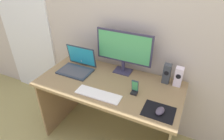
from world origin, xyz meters
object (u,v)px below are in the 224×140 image
speaker_right (178,77)px  keyboard_external (98,94)px  fishbowl (85,57)px  phone_in_dock (135,89)px  laptop (77,66)px  mouse (160,111)px  speaker_near_monitor (167,74)px  monitor (124,50)px

speaker_right → keyboard_external: size_ratio=0.45×
fishbowl → keyboard_external: bearing=-46.9°
speaker_right → phone_in_dock: (-0.32, -0.29, -0.05)m
laptop → mouse: bearing=-15.3°
laptop → phone_in_dock: laptop is taller
speaker_near_monitor → keyboard_external: bearing=-137.6°
laptop → fishbowl: (-0.01, 0.17, 0.02)m
fishbowl → phone_in_dock: fishbowl is taller
keyboard_external → mouse: 0.54m
speaker_right → speaker_near_monitor: 0.11m
monitor → phone_in_dock: bearing=-51.6°
keyboard_external → phone_in_dock: phone_in_dock is taller
monitor → speaker_right: bearing=-0.1°
monitor → speaker_right: monitor is taller
mouse → speaker_near_monitor: bearing=107.9°
speaker_right → speaker_near_monitor: (-0.11, 0.00, 0.00)m
fishbowl → speaker_right: bearing=0.6°
laptop → mouse: size_ratio=3.37×
fishbowl → mouse: fishbowl is taller
speaker_right → monitor: bearing=179.9°
speaker_near_monitor → keyboard_external: 0.67m
keyboard_external → mouse: bearing=0.2°
laptop → phone_in_dock: bearing=-9.5°
mouse → speaker_right: bearing=93.8°
monitor → keyboard_external: size_ratio=1.39×
mouse → phone_in_dock: phone_in_dock is taller
monitor → fishbowl: size_ratio=3.75×
laptop → speaker_right: bearing=10.2°
monitor → speaker_right: 0.58m
fishbowl → monitor: bearing=1.3°
monitor → fishbowl: 0.49m
laptop → keyboard_external: size_ratio=0.81×
monitor → laptop: bearing=-158.1°
speaker_near_monitor → phone_in_dock: 0.36m
phone_in_dock → keyboard_external: bearing=-150.7°
speaker_right → mouse: (-0.06, -0.44, -0.07)m
speaker_right → laptop: 1.02m
mouse → phone_in_dock: bearing=162.4°
laptop → mouse: (0.94, -0.26, -0.03)m
monitor → speaker_right: (0.55, -0.00, -0.16)m
speaker_near_monitor → laptop: 0.91m
monitor → mouse: 0.70m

